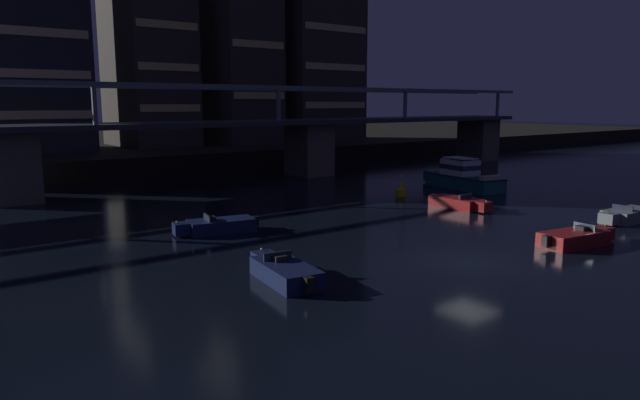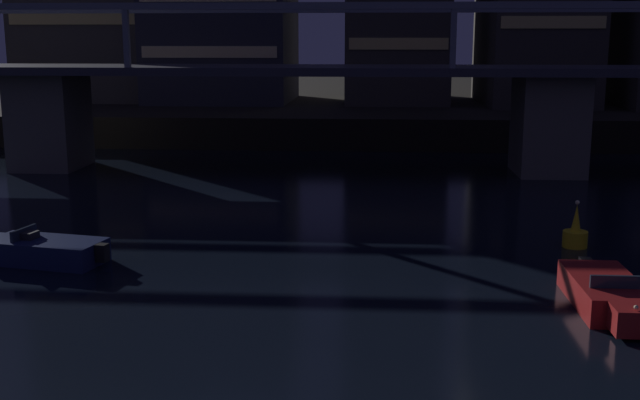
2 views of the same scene
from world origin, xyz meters
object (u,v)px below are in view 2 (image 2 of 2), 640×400
(river_bridge, at_px, (294,97))
(channel_buoy, at_px, (575,234))
(speedboat_mid_left, at_px, (41,250))
(speedboat_far_center, at_px, (607,294))

(river_bridge, bearing_deg, channel_buoy, -53.49)
(channel_buoy, bearing_deg, river_bridge, 126.51)
(speedboat_mid_left, relative_size, channel_buoy, 2.97)
(river_bridge, relative_size, speedboat_far_center, 17.84)
(river_bridge, relative_size, speedboat_mid_left, 17.73)
(speedboat_far_center, distance_m, channel_buoy, 6.77)
(river_bridge, height_order, channel_buoy, river_bridge)
(river_bridge, distance_m, channel_buoy, 20.61)
(speedboat_mid_left, xyz_separation_m, speedboat_far_center, (18.02, -3.45, 0.00))
(speedboat_mid_left, distance_m, channel_buoy, 19.06)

